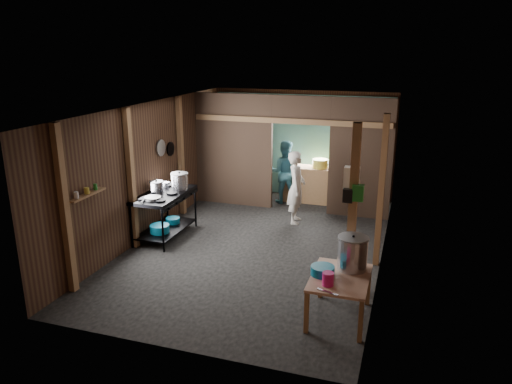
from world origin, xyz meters
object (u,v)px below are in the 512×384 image
(pink_bucket, at_px, (328,279))
(cook, at_px, (296,187))
(prep_table, at_px, (339,297))
(yellow_tub, at_px, (320,164))
(gas_range, at_px, (165,215))
(stock_pot, at_px, (352,254))
(stove_pot_large, at_px, (180,182))

(pink_bucket, distance_m, cook, 4.09)
(cook, bearing_deg, pink_bucket, -168.10)
(prep_table, distance_m, cook, 3.87)
(yellow_tub, bearing_deg, gas_range, -128.10)
(stock_pot, xyz_separation_m, cook, (-1.58, 3.27, -0.09))
(stove_pot_large, height_order, cook, cook)
(prep_table, xyz_separation_m, cook, (-1.47, 3.56, 0.46))
(yellow_tub, relative_size, cook, 0.24)
(gas_range, height_order, pink_bucket, gas_range)
(gas_range, xyz_separation_m, yellow_tub, (2.45, 3.13, 0.51))
(prep_table, bearing_deg, cook, 112.42)
(prep_table, distance_m, pink_bucket, 0.52)
(gas_range, relative_size, cook, 0.98)
(yellow_tub, bearing_deg, prep_table, -76.12)
(gas_range, height_order, stove_pot_large, stove_pot_large)
(yellow_tub, bearing_deg, stock_pot, -74.06)
(prep_table, relative_size, pink_bucket, 5.88)
(stove_pot_large, xyz_separation_m, stock_pot, (3.65, -2.03, -0.19))
(gas_range, xyz_separation_m, prep_table, (3.71, -1.95, -0.13))
(prep_table, xyz_separation_m, stove_pot_large, (-3.54, 2.31, 0.73))
(gas_range, distance_m, pink_bucket, 4.25)
(gas_range, bearing_deg, pink_bucket, -32.12)
(pink_bucket, bearing_deg, stock_pot, 68.45)
(stove_pot_large, distance_m, cook, 2.43)
(stove_pot_large, bearing_deg, stock_pot, -28.99)
(gas_range, relative_size, yellow_tub, 4.06)
(stock_pot, xyz_separation_m, yellow_tub, (-1.37, 4.80, 0.09))
(prep_table, height_order, pink_bucket, pink_bucket)
(gas_range, height_order, stock_pot, stock_pot)
(prep_table, bearing_deg, yellow_tub, 103.88)
(prep_table, relative_size, stock_pot, 2.13)
(prep_table, distance_m, yellow_tub, 5.27)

